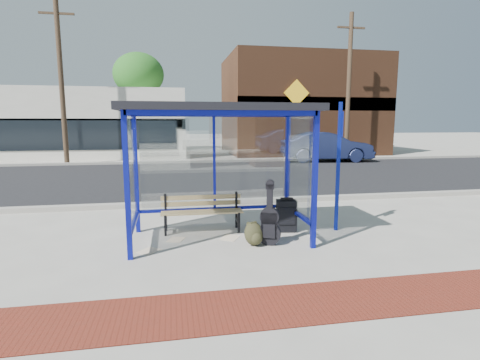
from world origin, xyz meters
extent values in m
plane|color=#B2ADA0|center=(0.00, 0.00, 0.00)|extent=(120.00, 120.00, 0.00)
cube|color=maroon|center=(0.00, -2.60, 0.01)|extent=(60.00, 1.00, 0.01)
cube|color=gray|center=(0.00, 2.90, 0.06)|extent=(60.00, 0.25, 0.12)
cube|color=black|center=(0.00, 8.00, 0.00)|extent=(60.00, 10.00, 0.00)
cube|color=gray|center=(0.00, 13.10, 0.06)|extent=(60.00, 0.25, 0.12)
cube|color=#B2ADA0|center=(0.00, 15.00, 0.00)|extent=(60.00, 4.00, 0.01)
cube|color=#0D1495|center=(-1.50, -0.75, 1.15)|extent=(0.08, 0.08, 2.30)
cube|color=#0D1495|center=(1.50, -0.75, 1.15)|extent=(0.08, 0.08, 2.30)
cube|color=#0D1495|center=(-1.50, 0.75, 1.15)|extent=(0.08, 0.08, 2.30)
cube|color=#0D1495|center=(1.50, 0.75, 1.15)|extent=(0.08, 0.08, 2.30)
cube|color=#0D1495|center=(0.00, 0.75, 2.26)|extent=(3.00, 0.08, 0.08)
cube|color=#0D1495|center=(0.00, -0.75, 2.26)|extent=(3.00, 0.08, 0.08)
cube|color=#0D1495|center=(-1.50, 0.00, 2.26)|extent=(0.08, 1.50, 0.08)
cube|color=#0D1495|center=(1.50, 0.00, 2.26)|extent=(0.08, 1.50, 0.08)
cube|color=#0D1495|center=(0.00, 0.75, 0.40)|extent=(3.00, 0.08, 0.06)
cube|color=#0D1495|center=(-1.50, 0.00, 0.40)|extent=(0.08, 1.50, 0.06)
cube|color=#0D1495|center=(1.50, 0.00, 0.40)|extent=(0.08, 1.50, 0.06)
cube|color=#0D1495|center=(0.00, 0.75, 1.35)|extent=(0.05, 0.05, 1.90)
cube|color=silver|center=(0.00, 0.75, 1.31)|extent=(2.84, 0.01, 1.82)
cube|color=silver|center=(-1.50, 0.00, 1.31)|extent=(0.02, 1.34, 1.82)
cube|color=silver|center=(1.50, 0.00, 1.31)|extent=(0.02, 1.34, 1.82)
cube|color=black|center=(0.00, 0.00, 2.36)|extent=(3.30, 1.80, 0.12)
cube|color=silver|center=(-9.00, 18.00, 2.00)|extent=(18.00, 6.00, 4.00)
cube|color=black|center=(-9.00, 15.05, 2.00)|extent=(18.00, 0.10, 0.60)
cube|color=black|center=(-9.00, 14.98, 1.40)|extent=(17.00, 0.04, 1.60)
cube|color=#59331E|center=(8.00, 18.50, 3.20)|extent=(10.00, 7.00, 6.40)
cube|color=black|center=(8.00, 15.05, 3.20)|extent=(10.00, 0.10, 0.80)
cube|color=yellow|center=(6.50, 14.95, 3.80)|extent=(1.56, 0.06, 1.56)
cylinder|color=#4C3826|center=(-3.00, 22.00, 2.50)|extent=(0.36, 0.36, 5.00)
ellipsoid|color=#1E621C|center=(-3.00, 22.00, 5.50)|extent=(3.60, 3.60, 3.06)
cylinder|color=#4C3826|center=(12.50, 22.00, 2.50)|extent=(0.36, 0.36, 5.00)
ellipsoid|color=#1E621C|center=(12.50, 22.00, 5.50)|extent=(3.60, 3.60, 3.06)
cylinder|color=#4C3826|center=(-6.00, 13.40, 4.00)|extent=(0.24, 0.24, 8.00)
cube|color=#4C3826|center=(-6.00, 13.40, 7.20)|extent=(1.60, 0.10, 0.10)
cylinder|color=#4C3826|center=(9.00, 13.40, 4.00)|extent=(0.24, 0.24, 8.00)
cube|color=#4C3826|center=(9.00, 13.40, 7.20)|extent=(1.60, 0.10, 0.10)
cube|color=black|center=(-0.97, 0.39, 0.20)|extent=(0.04, 0.04, 0.39)
cube|color=black|center=(-0.97, 0.73, 0.37)|extent=(0.04, 0.04, 0.74)
cube|color=black|center=(-0.97, 0.56, 0.20)|extent=(0.05, 0.36, 0.04)
cube|color=black|center=(0.42, 0.37, 0.20)|extent=(0.04, 0.04, 0.39)
cube|color=black|center=(0.43, 0.71, 0.37)|extent=(0.04, 0.04, 0.74)
cube|color=black|center=(0.43, 0.54, 0.20)|extent=(0.05, 0.36, 0.04)
cube|color=tan|center=(-0.27, 0.41, 0.39)|extent=(1.58, 0.11, 0.03)
cube|color=tan|center=(-0.27, 0.50, 0.39)|extent=(1.58, 0.11, 0.03)
cube|color=tan|center=(-0.27, 0.60, 0.39)|extent=(1.58, 0.11, 0.03)
cube|color=tan|center=(-0.27, 0.69, 0.39)|extent=(1.58, 0.11, 0.03)
cube|color=tan|center=(-0.27, 0.73, 0.52)|extent=(1.57, 0.06, 0.09)
cube|color=tan|center=(-0.27, 0.73, 0.65)|extent=(1.57, 0.06, 0.09)
cylinder|color=black|center=(0.81, -0.47, 0.20)|extent=(0.41, 0.24, 0.40)
cylinder|color=black|center=(0.81, -0.47, 0.51)|extent=(0.35, 0.22, 0.33)
cube|color=black|center=(0.81, -0.47, 0.35)|extent=(0.30, 0.20, 0.47)
cube|color=black|center=(0.81, -0.47, 0.83)|extent=(0.13, 0.13, 0.47)
cube|color=black|center=(0.81, -0.47, 1.04)|extent=(0.17, 0.14, 0.09)
cube|color=black|center=(1.35, 0.27, 0.32)|extent=(0.42, 0.30, 0.61)
cylinder|color=black|center=(1.21, 0.30, 0.03)|extent=(0.09, 0.23, 0.06)
cylinder|color=black|center=(1.49, 0.25, 0.03)|extent=(0.09, 0.23, 0.06)
cube|color=black|center=(1.35, 0.27, 0.65)|extent=(0.25, 0.08, 0.04)
cube|color=black|center=(1.33, 0.15, 0.33)|extent=(0.31, 0.06, 0.33)
ellipsoid|color=#2D2C19|center=(0.54, -0.43, 0.20)|extent=(0.39, 0.31, 0.41)
ellipsoid|color=#2D2C19|center=(0.57, -0.55, 0.15)|extent=(0.22, 0.18, 0.21)
cube|color=#2D2C19|center=(0.54, -0.40, 0.39)|extent=(0.12, 0.07, 0.03)
cube|color=navy|center=(2.35, 0.19, 1.25)|extent=(0.10, 0.10, 2.50)
cube|color=navy|center=(2.39, 0.17, 2.08)|extent=(0.14, 0.29, 0.47)
cube|color=white|center=(-0.79, 0.11, 0.00)|extent=(0.37, 0.41, 0.01)
cube|color=white|center=(-1.24, -0.42, 0.00)|extent=(0.43, 0.44, 0.01)
cube|color=white|center=(0.20, 0.05, 0.00)|extent=(0.44, 0.47, 0.01)
imported|color=#192147|center=(7.39, 12.45, 0.79)|extent=(4.95, 2.15, 1.58)
cylinder|color=#B0130C|center=(10.49, 13.59, 0.32)|extent=(0.21, 0.21, 0.64)
sphere|color=#B0130C|center=(10.49, 13.59, 0.68)|extent=(0.24, 0.24, 0.24)
cylinder|color=#B0130C|center=(10.49, 13.59, 0.43)|extent=(0.34, 0.11, 0.11)
camera|label=1|loc=(-0.82, -6.54, 2.12)|focal=28.00mm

